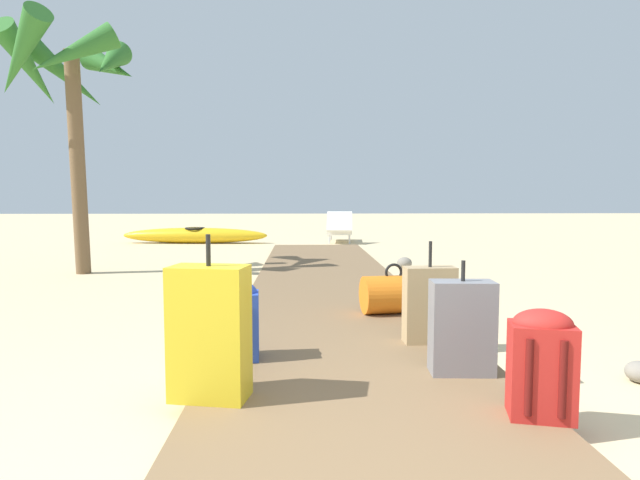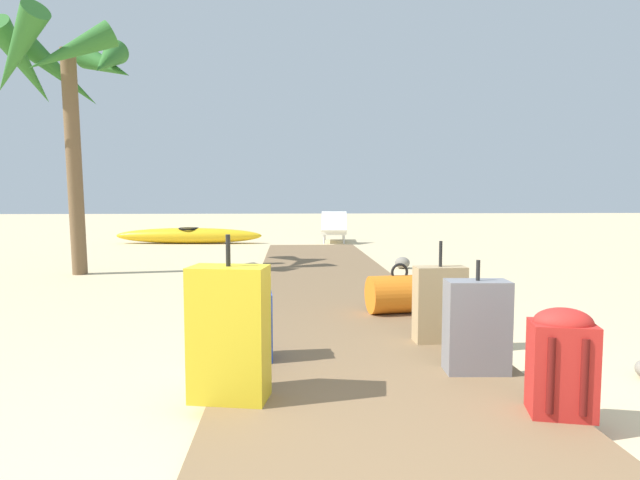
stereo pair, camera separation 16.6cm
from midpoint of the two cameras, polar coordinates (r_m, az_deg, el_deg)
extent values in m
plane|color=#D1BA8C|center=(5.71, 0.78, -6.73)|extent=(60.00, 60.00, 0.00)
cube|color=brown|center=(6.67, 0.17, -4.71)|extent=(1.81, 9.92, 0.08)
cube|color=tan|center=(3.92, 11.61, -6.81)|extent=(0.37, 0.18, 0.55)
cylinder|color=black|center=(3.87, 11.70, -1.47)|extent=(0.02, 0.02, 0.19)
cube|color=slate|center=(3.30, 15.17, -9.01)|extent=(0.38, 0.21, 0.55)
cylinder|color=black|center=(3.24, 15.29, -3.18)|extent=(0.02, 0.02, 0.12)
cube|color=#2847B7|center=(3.49, -9.31, -9.19)|extent=(0.34, 0.25, 0.43)
ellipsoid|color=#2847B7|center=(3.44, -9.36, -5.67)|extent=(0.33, 0.23, 0.16)
cylinder|color=navy|center=(3.38, -10.78, -9.65)|extent=(0.04, 0.04, 0.35)
cylinder|color=navy|center=(3.38, -7.97, -9.63)|extent=(0.04, 0.04, 0.35)
cube|color=gold|center=(2.81, -11.47, -9.85)|extent=(0.43, 0.29, 0.70)
cylinder|color=black|center=(2.74, -11.62, -1.11)|extent=(0.02, 0.02, 0.16)
cylinder|color=orange|center=(4.85, 7.59, -5.81)|extent=(0.60, 0.42, 0.34)
torus|color=black|center=(4.81, 7.61, -3.46)|extent=(0.17, 0.05, 0.16)
cube|color=red|center=(2.82, 23.05, -12.70)|extent=(0.33, 0.27, 0.45)
ellipsoid|color=red|center=(2.76, 23.20, -8.23)|extent=(0.32, 0.26, 0.15)
cylinder|color=#5B110F|center=(2.71, 22.00, -13.41)|extent=(0.04, 0.04, 0.36)
cylinder|color=#5B110F|center=(2.74, 25.07, -13.29)|extent=(0.04, 0.04, 0.36)
cylinder|color=brown|center=(8.40, -25.55, 7.40)|extent=(0.21, 0.36, 3.20)
cone|color=#2D6B28|center=(8.44, -22.56, 17.43)|extent=(0.37, 1.07, 0.80)
cone|color=#2D6B28|center=(8.90, -22.53, 16.97)|extent=(1.17, 1.03, 0.76)
cone|color=#2D6B28|center=(9.22, -26.78, 15.81)|extent=(1.24, 1.01, 1.11)
cone|color=#2D6B28|center=(8.96, -29.77, 16.05)|extent=(0.57, 1.35, 1.13)
cone|color=#2D6B28|center=(8.29, -30.46, 17.05)|extent=(1.27, 1.15, 1.15)
cone|color=#2D6B28|center=(8.04, -25.88, 17.94)|extent=(1.23, 0.79, 0.88)
cube|color=white|center=(13.25, 1.17, 0.92)|extent=(0.72, 1.45, 0.08)
cube|color=white|center=(12.64, 1.15, 2.01)|extent=(0.64, 0.57, 0.47)
cylinder|color=silver|center=(13.82, 0.19, 0.45)|extent=(0.04, 0.04, 0.22)
cylinder|color=silver|center=(13.82, 2.18, 0.45)|extent=(0.04, 0.04, 0.22)
cylinder|color=silver|center=(12.70, 0.07, 0.08)|extent=(0.04, 0.04, 0.22)
cylinder|color=silver|center=(12.70, 2.23, 0.08)|extent=(0.04, 0.04, 0.22)
ellipsoid|color=gold|center=(13.19, -14.32, 0.45)|extent=(3.56, 0.76, 0.38)
torus|color=black|center=(13.18, -14.34, 1.19)|extent=(0.52, 0.52, 0.05)
ellipsoid|color=gray|center=(8.43, 8.33, -2.44)|extent=(0.29, 0.28, 0.18)
camera|label=1|loc=(0.08, 89.33, 0.06)|focal=29.63mm
camera|label=2|loc=(0.08, -90.67, -0.06)|focal=29.63mm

